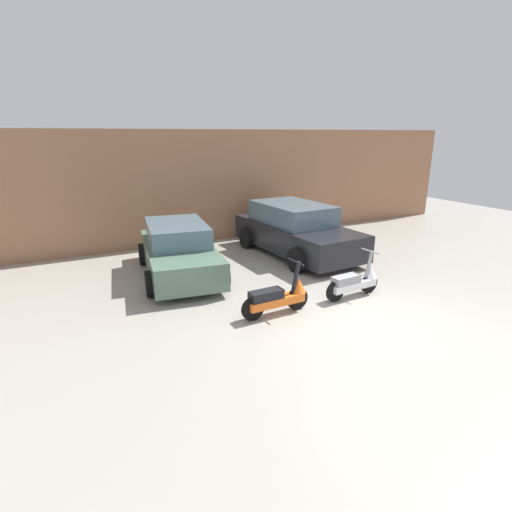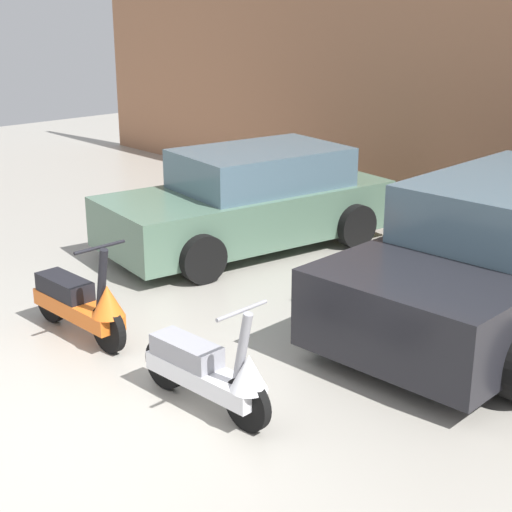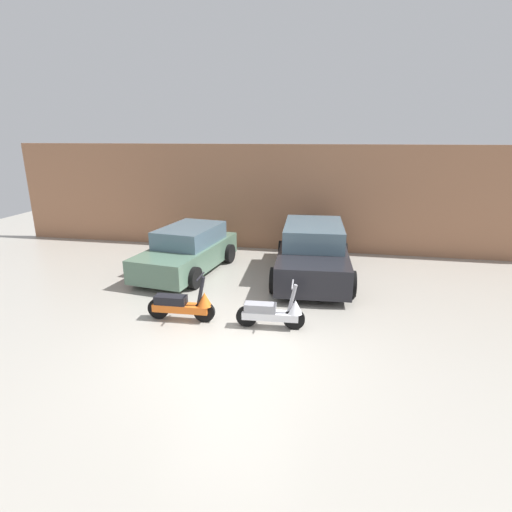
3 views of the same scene
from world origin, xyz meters
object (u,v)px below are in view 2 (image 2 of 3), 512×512
car_rear_left (250,201)px  scooter_front_left (81,303)px  scooter_front_right (209,371)px  car_rear_center (506,255)px

car_rear_left → scooter_front_left: bearing=26.3°
scooter_front_left → car_rear_left: (-1.07, 3.21, 0.25)m
scooter_front_right → car_rear_left: 4.40m
scooter_front_left → scooter_front_right: (1.95, 0.02, -0.02)m
scooter_front_left → scooter_front_right: bearing=-1.5°
car_rear_left → scooter_front_right: bearing=51.3°
scooter_front_left → car_rear_center: car_rear_center is taller
scooter_front_left → car_rear_left: size_ratio=0.37×
scooter_front_left → car_rear_left: car_rear_left is taller
scooter_front_left → car_rear_center: (2.56, 3.43, 0.34)m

